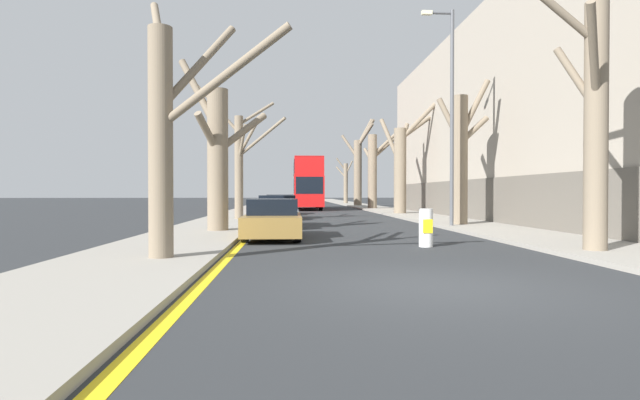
% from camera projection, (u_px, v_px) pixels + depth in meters
% --- Properties ---
extents(ground_plane, '(300.00, 300.00, 0.00)m').
position_uv_depth(ground_plane, '(437.00, 286.00, 8.01)').
color(ground_plane, '#2B2D30').
extents(sidewalk_left, '(3.35, 120.00, 0.12)m').
position_uv_depth(sidewalk_left, '(262.00, 205.00, 57.58)').
color(sidewalk_left, gray).
rests_on(sidewalk_left, ground).
extents(sidewalk_right, '(3.35, 120.00, 0.12)m').
position_uv_depth(sidewalk_right, '(359.00, 205.00, 58.25)').
color(sidewalk_right, gray).
rests_on(sidewalk_right, ground).
extents(building_facade_right, '(10.08, 33.24, 11.16)m').
position_uv_depth(building_facade_right, '(543.00, 123.00, 29.01)').
color(building_facade_right, '#9E9384').
rests_on(building_facade_right, ground).
extents(kerb_line_stripe, '(0.24, 120.00, 0.01)m').
position_uv_depth(kerb_line_stripe, '(278.00, 206.00, 57.69)').
color(kerb_line_stripe, yellow).
rests_on(kerb_line_stripe, ground).
extents(street_tree_left_0, '(3.47, 3.03, 6.12)m').
position_uv_depth(street_tree_left_0, '(167.00, 127.00, 10.74)').
color(street_tree_left_0, '#7A6B56').
rests_on(street_tree_left_0, ground).
extents(street_tree_left_1, '(3.46, 2.98, 6.69)m').
position_uv_depth(street_tree_left_1, '(218.00, 155.00, 18.56)').
color(street_tree_left_1, '#7A6B56').
rests_on(street_tree_left_1, ground).
extents(street_tree_left_2, '(5.02, 2.17, 7.48)m').
position_uv_depth(street_tree_left_2, '(240.00, 159.00, 26.82)').
color(street_tree_left_2, '#7A6B56').
rests_on(street_tree_left_2, ground).
extents(street_tree_right_0, '(3.04, 2.23, 7.28)m').
position_uv_depth(street_tree_right_0, '(592.00, 117.00, 12.01)').
color(street_tree_right_0, '#7A6B56').
rests_on(street_tree_right_0, ground).
extents(street_tree_right_1, '(2.46, 0.95, 6.59)m').
position_uv_depth(street_tree_right_1, '(460.00, 156.00, 22.17)').
color(street_tree_right_1, '#7A6B56').
rests_on(street_tree_right_1, ground).
extents(street_tree_right_2, '(3.60, 2.41, 7.59)m').
position_uv_depth(street_tree_right_2, '(401.00, 164.00, 34.13)').
color(street_tree_right_2, '#7A6B56').
rests_on(street_tree_right_2, ground).
extents(street_tree_right_3, '(3.32, 2.26, 7.44)m').
position_uv_depth(street_tree_right_3, '(374.00, 168.00, 45.60)').
color(street_tree_right_3, '#7A6B56').
rests_on(street_tree_right_3, ground).
extents(street_tree_right_4, '(3.55, 3.76, 9.80)m').
position_uv_depth(street_tree_right_4, '(358.00, 167.00, 55.66)').
color(street_tree_right_4, '#7A6B56').
rests_on(street_tree_right_4, ground).
extents(street_tree_right_5, '(2.30, 1.57, 6.29)m').
position_uv_depth(street_tree_right_5, '(345.00, 182.00, 67.57)').
color(street_tree_right_5, '#7A6B56').
rests_on(street_tree_right_5, ground).
extents(double_decker_bus, '(2.51, 10.65, 4.56)m').
position_uv_depth(double_decker_bus, '(307.00, 181.00, 45.88)').
color(double_decker_bus, red).
rests_on(double_decker_bus, ground).
extents(parked_car_0, '(1.82, 4.49, 1.30)m').
position_uv_depth(parked_car_0, '(273.00, 219.00, 16.52)').
color(parked_car_0, olive).
rests_on(parked_car_0, ground).
extents(parked_car_1, '(1.78, 4.43, 1.40)m').
position_uv_depth(parked_car_1, '(278.00, 212.00, 22.21)').
color(parked_car_1, '#9EA3AD').
rests_on(parked_car_1, ground).
extents(parked_car_2, '(1.75, 4.35, 1.41)m').
position_uv_depth(parked_car_2, '(281.00, 207.00, 28.96)').
color(parked_car_2, '#4C5156').
rests_on(parked_car_2, ground).
extents(parked_car_3, '(1.71, 4.08, 1.28)m').
position_uv_depth(parked_car_3, '(282.00, 206.00, 35.06)').
color(parked_car_3, silver).
rests_on(parked_car_3, ground).
extents(lamp_post, '(1.40, 0.20, 9.26)m').
position_uv_depth(lamp_post, '(450.00, 108.00, 21.14)').
color(lamp_post, '#4C4F54').
rests_on(lamp_post, ground).
extents(traffic_bollard, '(0.39, 0.40, 1.07)m').
position_uv_depth(traffic_bollard, '(426.00, 228.00, 13.89)').
color(traffic_bollard, white).
rests_on(traffic_bollard, ground).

